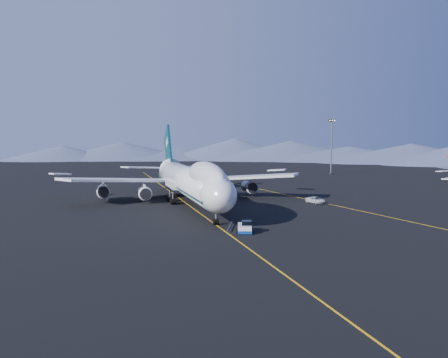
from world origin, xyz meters
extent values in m
plane|color=black|center=(0.00, 0.00, 0.00)|extent=(500.00, 500.00, 0.00)
cube|color=#DF9E0D|center=(0.00, 0.00, 0.01)|extent=(0.25, 220.00, 0.01)
cube|color=#DF9E0D|center=(30.00, 10.00, 0.01)|extent=(28.08, 198.09, 0.01)
cone|color=#48526F|center=(-40.81, 231.43, 6.00)|extent=(100.00, 100.00, 12.00)
cone|color=#48526F|center=(36.76, 232.11, 6.00)|extent=(100.00, 100.00, 12.00)
cone|color=#48526F|center=(110.33, 207.49, 6.00)|extent=(100.00, 100.00, 12.00)
cone|color=#48526F|center=(171.87, 160.27, 6.00)|extent=(100.00, 100.00, 12.00)
cylinder|color=silver|center=(0.00, 0.00, 5.60)|extent=(6.50, 56.00, 6.50)
ellipsoid|color=silver|center=(0.00, -28.00, 5.60)|extent=(6.50, 10.40, 6.50)
ellipsoid|color=silver|center=(0.00, -18.50, 8.10)|extent=(5.13, 25.16, 5.85)
cube|color=black|center=(0.00, -30.00, 6.80)|extent=(3.60, 1.61, 1.29)
cone|color=silver|center=(0.00, 33.00, 6.40)|extent=(6.50, 12.00, 6.50)
cube|color=#033438|center=(0.00, 1.00, 4.70)|extent=(6.24, 60.00, 1.10)
cube|color=silver|center=(0.00, 5.50, 4.50)|extent=(7.50, 13.00, 1.60)
cube|color=silver|center=(-14.50, 11.50, 5.20)|extent=(30.62, 23.28, 2.83)
cube|color=silver|center=(14.50, 11.50, 5.20)|extent=(30.62, 23.28, 2.83)
cylinder|color=slate|center=(-9.50, 7.50, 2.40)|extent=(2.90, 5.50, 2.90)
cylinder|color=slate|center=(-19.00, 14.00, 2.40)|extent=(2.90, 5.50, 2.90)
cylinder|color=slate|center=(9.50, 7.50, 2.40)|extent=(2.90, 5.50, 2.90)
cylinder|color=slate|center=(19.00, 14.00, 2.40)|extent=(2.90, 5.50, 2.90)
cube|color=#033438|center=(0.00, 32.00, 11.40)|extent=(0.55, 14.11, 15.94)
cube|color=silver|center=(-7.50, 34.50, 6.80)|extent=(12.39, 9.47, 0.98)
cube|color=silver|center=(7.50, 34.50, 6.80)|extent=(12.39, 9.47, 0.98)
cylinder|color=black|center=(0.00, -26.50, 0.55)|extent=(0.90, 1.10, 1.10)
cube|color=silver|center=(3.00, -34.42, 0.76)|extent=(3.36, 4.89, 1.11)
cube|color=navy|center=(3.00, -34.42, 0.35)|extent=(3.51, 5.11, 0.51)
cube|color=black|center=(3.00, -34.42, 1.57)|extent=(2.00, 2.00, 0.91)
imported|color=silver|center=(30.00, -4.09, 0.74)|extent=(3.70, 5.80, 1.49)
cylinder|color=black|center=(75.75, 78.86, 0.18)|extent=(2.13, 2.13, 0.36)
cylinder|color=slate|center=(75.75, 78.86, 11.10)|extent=(0.62, 0.62, 22.19)
cube|color=black|center=(75.75, 78.86, 22.46)|extent=(2.84, 0.71, 1.07)
camera|label=1|loc=(-21.03, -112.83, 15.97)|focal=40.00mm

